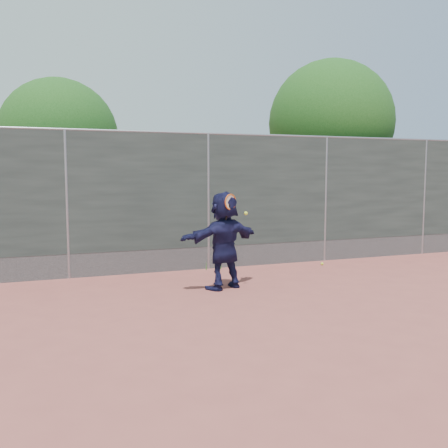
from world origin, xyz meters
name	(u,v)px	position (x,y,z in m)	size (l,w,h in m)	color
ground	(279,308)	(0.00, 0.00, 0.00)	(80.00, 80.00, 0.00)	#9E4C42
player	(224,240)	(-0.35, 1.57, 0.90)	(1.68, 0.53, 1.81)	#141538
ball_ground	(322,264)	(2.61, 2.96, 0.03)	(0.07, 0.07, 0.07)	#D9F035
fence	(208,198)	(0.00, 3.50, 1.58)	(20.00, 0.06, 3.03)	#38423D
swing_action	(232,204)	(-0.27, 1.37, 1.58)	(0.47, 0.16, 0.51)	#C84E12
tree_right	(335,127)	(4.68, 5.75, 3.49)	(3.78, 3.60, 5.39)	#382314
tree_left	(65,142)	(-2.85, 6.55, 2.94)	(3.15, 3.00, 4.53)	#382314
weed_clump	(223,263)	(0.29, 3.38, 0.13)	(0.68, 0.07, 0.30)	#387226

